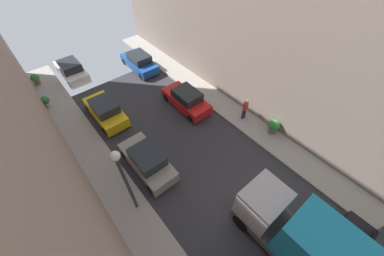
{
  "coord_description": "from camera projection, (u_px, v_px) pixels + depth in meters",
  "views": [
    {
      "loc": [
        -5.53,
        -1.68,
        12.17
      ],
      "look_at": [
        1.25,
        6.4,
        0.5
      ],
      "focal_mm": 20.92,
      "sensor_mm": 36.0,
      "label": 1
    }
  ],
  "objects": [
    {
      "name": "parked_car_right_2",
      "position": [
        139.0,
        62.0,
        21.05
      ],
      "size": [
        1.78,
        4.2,
        1.57
      ],
      "color": "#194799",
      "rests_on": "ground"
    },
    {
      "name": "delivery_truck",
      "position": [
        312.0,
        248.0,
        9.42
      ],
      "size": [
        2.26,
        6.6,
        3.38
      ],
      "color": "#4C4C51",
      "rests_on": "ground"
    },
    {
      "name": "potted_plant_3",
      "position": [
        274.0,
        126.0,
        15.46
      ],
      "size": [
        0.8,
        0.8,
        1.13
      ],
      "color": "slate",
      "rests_on": "sidewalk_right"
    },
    {
      "name": "sidewalk_right",
      "position": [
        301.0,
        161.0,
        14.38
      ],
      "size": [
        2.0,
        44.0,
        0.15
      ],
      "primitive_type": "cube",
      "color": "gray",
      "rests_on": "ground"
    },
    {
      "name": "pedestrian",
      "position": [
        245.0,
        109.0,
        16.23
      ],
      "size": [
        0.4,
        0.36,
        1.72
      ],
      "color": "#2D334C",
      "rests_on": "sidewalk_right"
    },
    {
      "name": "potted_plant_4",
      "position": [
        35.0,
        79.0,
        19.36
      ],
      "size": [
        0.68,
        0.68,
        0.95
      ],
      "color": "brown",
      "rests_on": "sidewalk_left"
    },
    {
      "name": "potted_plant_2",
      "position": [
        45.0,
        101.0,
        17.47
      ],
      "size": [
        0.63,
        0.63,
        0.88
      ],
      "color": "#B2A899",
      "rests_on": "sidewalk_left"
    },
    {
      "name": "ground",
      "position": [
        249.0,
        211.0,
        12.28
      ],
      "size": [
        32.0,
        32.0,
        0.0
      ],
      "primitive_type": "plane",
      "color": "#2D2D33"
    },
    {
      "name": "parked_car_right_1",
      "position": [
        186.0,
        100.0,
        17.44
      ],
      "size": [
        1.78,
        4.2,
        1.57
      ],
      "color": "red",
      "rests_on": "ground"
    },
    {
      "name": "parked_car_left_3",
      "position": [
        105.0,
        111.0,
        16.6
      ],
      "size": [
        1.78,
        4.2,
        1.57
      ],
      "color": "gold",
      "rests_on": "ground"
    },
    {
      "name": "lamp_post",
      "position": [
        123.0,
        175.0,
        9.87
      ],
      "size": [
        0.44,
        0.44,
        4.96
      ],
      "color": "#333338",
      "rests_on": "sidewalk_left"
    },
    {
      "name": "parked_car_left_2",
      "position": [
        147.0,
        161.0,
        13.63
      ],
      "size": [
        1.78,
        4.2,
        1.57
      ],
      "color": "gray",
      "rests_on": "ground"
    },
    {
      "name": "parked_car_left_4",
      "position": [
        72.0,
        70.0,
        20.14
      ],
      "size": [
        1.78,
        4.2,
        1.57
      ],
      "color": "white",
      "rests_on": "ground"
    }
  ]
}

